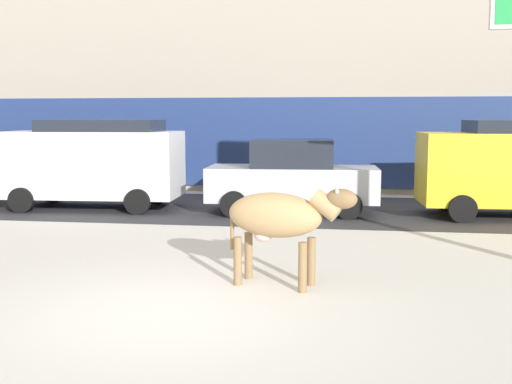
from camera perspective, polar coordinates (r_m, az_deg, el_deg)
The scene contains 7 objects.
ground_plane at distance 7.91m, azimuth -8.20°, elevation -10.94°, with size 120.00×120.00×0.00m, color silver.
road_strip at distance 16.51m, azimuth 0.90°, elevation -1.51°, with size 60.00×5.60×0.01m, color #333338.
building_facade at distance 23.19m, azimuth 3.24°, elevation 16.98°, with size 44.00×6.10×13.00m.
cow_tan at distance 8.90m, azimuth 2.12°, elevation -2.30°, with size 1.94×0.93×1.54m.
car_white_van at distance 17.02m, azimuth -14.60°, elevation 2.72°, with size 4.70×2.32×2.32m.
car_silver_sedan at distance 15.74m, azimuth 3.32°, elevation 1.38°, with size 4.29×2.16×1.84m.
pedestrian_near_billboard at distance 19.49m, azimuth 22.01°, elevation 1.87°, with size 0.36×0.24×1.73m.
Camera 1 is at (2.23, -7.20, 2.41)m, focal length 44.11 mm.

